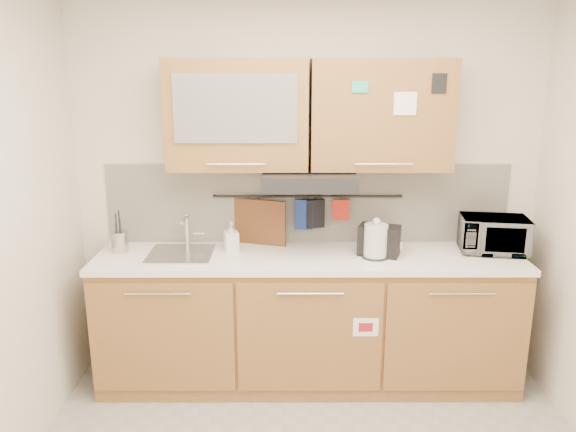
{
  "coord_description": "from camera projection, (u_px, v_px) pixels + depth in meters",
  "views": [
    {
      "loc": [
        -0.14,
        -2.34,
        2.12
      ],
      "look_at": [
        -0.14,
        1.05,
        1.22
      ],
      "focal_mm": 35.0,
      "sensor_mm": 36.0,
      "label": 1
    }
  ],
  "objects": [
    {
      "name": "wall_back",
      "position": [
        307.0,
        189.0,
        3.92
      ],
      "size": [
        3.2,
        0.0,
        3.2
      ],
      "primitive_type": "plane",
      "rotation": [
        1.57,
        0.0,
        0.0
      ],
      "color": "silver",
      "rests_on": "ground"
    },
    {
      "name": "base_cabinet",
      "position": [
        308.0,
        326.0,
        3.85
      ],
      "size": [
        2.8,
        0.64,
        0.88
      ],
      "color": "#A26F39",
      "rests_on": "floor"
    },
    {
      "name": "countertop",
      "position": [
        309.0,
        258.0,
        3.72
      ],
      "size": [
        2.82,
        0.62,
        0.04
      ],
      "primitive_type": "cube",
      "color": "white",
      "rests_on": "base_cabinet"
    },
    {
      "name": "backsplash",
      "position": [
        307.0,
        203.0,
        3.93
      ],
      "size": [
        2.8,
        0.02,
        0.56
      ],
      "primitive_type": "cube",
      "color": "silver",
      "rests_on": "countertop"
    },
    {
      "name": "upper_cabinets",
      "position": [
        308.0,
        114.0,
        3.61
      ],
      "size": [
        1.82,
        0.37,
        0.7
      ],
      "color": "#A26F39",
      "rests_on": "wall_back"
    },
    {
      "name": "range_hood",
      "position": [
        309.0,
        179.0,
        3.65
      ],
      "size": [
        0.6,
        0.46,
        0.1
      ],
      "primitive_type": "cube",
      "color": "black",
      "rests_on": "upper_cabinets"
    },
    {
      "name": "sink",
      "position": [
        181.0,
        254.0,
        3.73
      ],
      "size": [
        0.42,
        0.4,
        0.26
      ],
      "color": "silver",
      "rests_on": "countertop"
    },
    {
      "name": "utensil_rail",
      "position": [
        308.0,
        196.0,
        3.88
      ],
      "size": [
        1.3,
        0.02,
        0.02
      ],
      "primitive_type": "cylinder",
      "rotation": [
        0.0,
        1.57,
        0.0
      ],
      "color": "black",
      "rests_on": "backsplash"
    },
    {
      "name": "utensil_crock",
      "position": [
        120.0,
        241.0,
        3.77
      ],
      "size": [
        0.14,
        0.14,
        0.28
      ],
      "rotation": [
        0.0,
        0.0,
        -0.27
      ],
      "color": "#ADACB1",
      "rests_on": "countertop"
    },
    {
      "name": "kettle",
      "position": [
        376.0,
        242.0,
        3.64
      ],
      "size": [
        0.19,
        0.17,
        0.27
      ],
      "rotation": [
        0.0,
        0.0,
        0.02
      ],
      "color": "silver",
      "rests_on": "countertop"
    },
    {
      "name": "toaster",
      "position": [
        379.0,
        240.0,
        3.7
      ],
      "size": [
        0.3,
        0.24,
        0.2
      ],
      "rotation": [
        0.0,
        0.0,
        -0.35
      ],
      "color": "black",
      "rests_on": "countertop"
    },
    {
      "name": "microwave",
      "position": [
        494.0,
        235.0,
        3.76
      ],
      "size": [
        0.47,
        0.35,
        0.24
      ],
      "primitive_type": "imported",
      "rotation": [
        0.0,
        0.0,
        -0.14
      ],
      "color": "#999999",
      "rests_on": "countertop"
    },
    {
      "name": "soap_bottle",
      "position": [
        231.0,
        237.0,
        3.77
      ],
      "size": [
        0.11,
        0.11,
        0.2
      ],
      "primitive_type": "imported",
      "rotation": [
        0.0,
        0.0,
        0.27
      ],
      "color": "#999999",
      "rests_on": "countertop"
    },
    {
      "name": "cutting_board",
      "position": [
        259.0,
        233.0,
        3.93
      ],
      "size": [
        0.38,
        0.15,
        0.48
      ],
      "primitive_type": "cube",
      "rotation": [
        0.0,
        0.0,
        -0.32
      ],
      "color": "brown",
      "rests_on": "utensil_rail"
    },
    {
      "name": "oven_mitt",
      "position": [
        304.0,
        214.0,
        3.9
      ],
      "size": [
        0.13,
        0.05,
        0.21
      ],
      "primitive_type": "cube",
      "rotation": [
        0.0,
        0.0,
        -0.13
      ],
      "color": "navy",
      "rests_on": "utensil_rail"
    },
    {
      "name": "dark_pouch",
      "position": [
        315.0,
        214.0,
        3.9
      ],
      "size": [
        0.13,
        0.07,
        0.2
      ],
      "primitive_type": "cube",
      "rotation": [
        0.0,
        0.0,
        0.27
      ],
      "color": "black",
      "rests_on": "utensil_rail"
    },
    {
      "name": "pot_holder",
      "position": [
        341.0,
        210.0,
        3.89
      ],
      "size": [
        0.12,
        0.03,
        0.14
      ],
      "primitive_type": "cube",
      "rotation": [
        0.0,
        0.0,
        -0.08
      ],
      "color": "red",
      "rests_on": "utensil_rail"
    }
  ]
}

